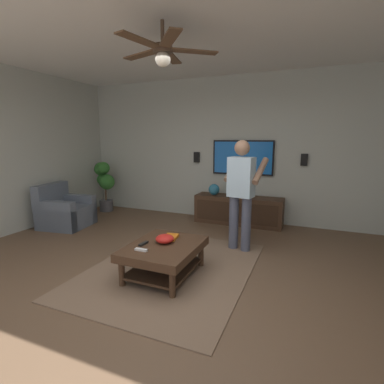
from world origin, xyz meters
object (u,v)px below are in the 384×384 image
(media_console, at_px, (238,210))
(ceiling_fan, at_px, (163,52))
(wall_speaker_right, at_px, (197,157))
(coffee_table, at_px, (164,253))
(armchair, at_px, (65,212))
(potted_plant_tall, at_px, (104,181))
(bowl, at_px, (165,239))
(book, at_px, (171,237))
(person_standing, at_px, (241,189))
(wall_speaker_left, at_px, (304,160))
(vase_round, at_px, (214,189))
(tv, at_px, (243,158))
(remote_black, at_px, (143,244))
(remote_white, at_px, (141,250))

(media_console, xyz_separation_m, ceiling_fan, (-2.57, 0.24, 2.28))
(ceiling_fan, bearing_deg, wall_speaker_right, 14.80)
(coffee_table, bearing_deg, armchair, 68.45)
(ceiling_fan, bearing_deg, potted_plant_tall, 50.10)
(bowl, bearing_deg, wall_speaker_right, 13.80)
(book, bearing_deg, ceiling_fan, -171.80)
(potted_plant_tall, xyz_separation_m, bowl, (-2.25, -2.75, -0.26))
(media_console, bearing_deg, wall_speaker_right, -104.42)
(media_console, bearing_deg, bowl, -7.41)
(person_standing, bearing_deg, wall_speaker_left, -16.46)
(vase_round, xyz_separation_m, wall_speaker_left, (0.28, -1.64, 0.62))
(potted_plant_tall, distance_m, wall_speaker_right, 2.21)
(bowl, bearing_deg, tv, -6.76)
(tv, height_order, bowl, tv)
(ceiling_fan, bearing_deg, remote_black, 98.67)
(person_standing, distance_m, wall_speaker_left, 1.79)
(media_console, xyz_separation_m, remote_white, (-2.80, 0.45, 0.14))
(coffee_table, xyz_separation_m, wall_speaker_right, (2.78, 0.69, 0.98))
(person_standing, xyz_separation_m, potted_plant_tall, (1.11, 3.42, -0.22))
(remote_black, bearing_deg, media_console, 171.20)
(wall_speaker_right, bearing_deg, bowl, -166.20)
(coffee_table, height_order, potted_plant_tall, potted_plant_tall)
(media_console, bearing_deg, person_standing, 14.83)
(wall_speaker_left, height_order, ceiling_fan, ceiling_fan)
(wall_speaker_left, xyz_separation_m, ceiling_fan, (-2.83, 1.38, 1.28))
(media_console, distance_m, remote_white, 2.84)
(remote_black, height_order, wall_speaker_right, wall_speaker_right)
(media_console, relative_size, book, 7.73)
(media_console, distance_m, remote_black, 2.67)
(tv, height_order, ceiling_fan, ceiling_fan)
(bowl, bearing_deg, wall_speaker_left, -28.30)
(person_standing, bearing_deg, tv, 22.90)
(wall_speaker_right, relative_size, ceiling_fan, 0.18)
(book, bearing_deg, person_standing, -43.13)
(remote_black, bearing_deg, potted_plant_tall, -130.88)
(armchair, distance_m, vase_round, 2.92)
(coffee_table, distance_m, tv, 2.95)
(book, bearing_deg, armchair, 63.93)
(potted_plant_tall, xyz_separation_m, ceiling_fan, (-2.36, -2.83, 1.85))
(ceiling_fan, bearing_deg, wall_speaker_left, -26.03)
(armchair, distance_m, media_console, 3.36)
(remote_white, relative_size, wall_speaker_right, 0.68)
(remote_black, bearing_deg, vase_round, -178.07)
(tv, bearing_deg, bowl, -6.76)
(coffee_table, height_order, wall_speaker_right, wall_speaker_right)
(coffee_table, height_order, bowl, bowl)
(armchair, distance_m, tv, 3.61)
(remote_white, xyz_separation_m, wall_speaker_left, (3.05, -1.59, 0.87))
(person_standing, height_order, remote_white, person_standing)
(armchair, xyz_separation_m, vase_round, (1.42, -2.53, 0.38))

